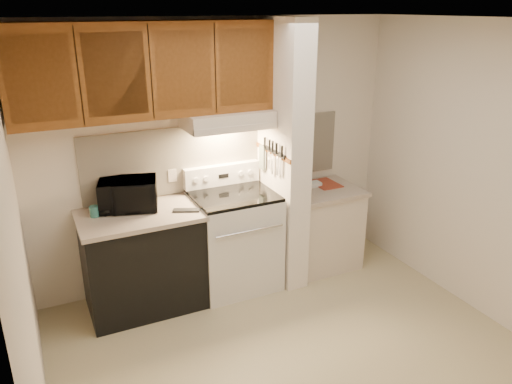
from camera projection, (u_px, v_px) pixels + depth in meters
floor at (292, 352)px, 3.96m from camera, size 3.60×3.60×0.00m
ceiling at (303, 20)px, 3.09m from camera, size 3.60×3.60×0.00m
wall_back at (219, 153)px, 4.79m from camera, size 3.60×2.50×0.02m
wall_left at (19, 258)px, 2.80m from camera, size 0.02×3.00×2.50m
wall_right at (480, 172)px, 4.25m from camera, size 0.02×3.00×2.50m
backsplash at (220, 155)px, 4.79m from camera, size 2.60×0.02×0.63m
range_body at (235, 242)px, 4.78m from camera, size 0.76×0.65×0.92m
oven_window at (248, 252)px, 4.50m from camera, size 0.50×0.01×0.30m
oven_handle at (250, 231)px, 4.39m from camera, size 0.65×0.02×0.02m
cooktop at (234, 195)px, 4.61m from camera, size 0.74×0.64×0.03m
range_backguard at (222, 175)px, 4.81m from camera, size 0.76×0.08×0.20m
range_display at (224, 176)px, 4.78m from camera, size 0.10×0.01×0.04m
range_knob_left_outer at (196, 180)px, 4.66m from camera, size 0.05×0.02×0.05m
range_knob_left_inner at (206, 179)px, 4.70m from camera, size 0.05×0.02×0.05m
range_knob_right_inner at (241, 174)px, 4.85m from camera, size 0.05×0.02×0.05m
range_knob_right_outer at (250, 172)px, 4.89m from camera, size 0.05×0.02×0.05m
dishwasher_front at (143, 262)px, 4.44m from camera, size 1.00×0.63×0.87m
left_countertop at (139, 216)px, 4.28m from camera, size 1.04×0.67×0.04m
spoon_rest at (186, 210)px, 4.32m from camera, size 0.24×0.16×0.02m
teal_jar at (95, 211)px, 4.20m from camera, size 0.11×0.11×0.09m
outlet at (172, 176)px, 4.63m from camera, size 0.08×0.01×0.12m
microwave at (128, 194)px, 4.33m from camera, size 0.56×0.45×0.27m
partition_pillar at (283, 156)px, 4.70m from camera, size 0.22×0.70×2.50m
pillar_trim at (272, 152)px, 4.64m from camera, size 0.01×0.70×0.04m
knife_strip at (274, 152)px, 4.59m from camera, size 0.02×0.42×0.04m
knife_blade_a at (280, 167)px, 4.50m from camera, size 0.01×0.03×0.16m
knife_handle_a at (282, 151)px, 4.42m from camera, size 0.02×0.02×0.10m
knife_blade_b at (277, 166)px, 4.55m from camera, size 0.01×0.04×0.18m
knife_handle_b at (277, 148)px, 4.51m from camera, size 0.02×0.02×0.10m
knife_blade_c at (272, 164)px, 4.63m from camera, size 0.01×0.04×0.20m
knife_handle_c at (273, 146)px, 4.57m from camera, size 0.02×0.02×0.10m
knife_blade_d at (269, 160)px, 4.69m from camera, size 0.01×0.04×0.16m
knife_handle_d at (270, 145)px, 4.63m from camera, size 0.02×0.02×0.10m
knife_blade_e at (265, 158)px, 4.77m from camera, size 0.01×0.04×0.18m
knife_handle_e at (265, 142)px, 4.71m from camera, size 0.02×0.02×0.10m
oven_mitt at (263, 157)px, 4.81m from camera, size 0.03×0.10×0.23m
right_cab_base at (320, 229)px, 5.19m from camera, size 0.70×0.60×0.81m
right_countertop at (322, 190)px, 5.04m from camera, size 0.74×0.64×0.04m
red_folder at (325, 184)px, 5.15m from camera, size 0.24×0.33×0.01m
white_box at (313, 184)px, 5.09m from camera, size 0.16×0.11×0.04m
range_hood at (227, 119)px, 4.48m from camera, size 0.78×0.44×0.15m
hood_lip at (236, 129)px, 4.32m from camera, size 0.78×0.04×0.06m
upper_cabinets at (146, 70)px, 4.08m from camera, size 2.18×0.33×0.77m
cab_door_a at (39, 79)px, 3.61m from camera, size 0.46×0.01×0.63m
cab_gap_a at (79, 77)px, 3.72m from camera, size 0.01×0.01×0.73m
cab_door_b at (116, 74)px, 3.83m from camera, size 0.46×0.01×0.63m
cab_gap_b at (151, 73)px, 3.94m from camera, size 0.01×0.01×0.73m
cab_door_c at (184, 71)px, 4.05m from camera, size 0.46×0.01×0.63m
cab_gap_c at (215, 69)px, 4.16m from camera, size 0.01×0.01×0.73m
cab_door_d at (245, 67)px, 4.27m from camera, size 0.46×0.01×0.63m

